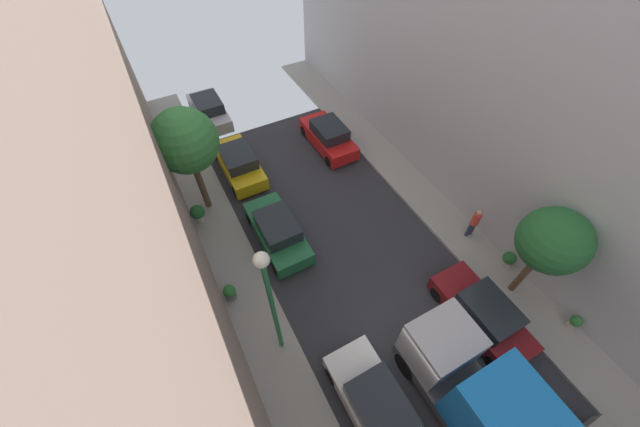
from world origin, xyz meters
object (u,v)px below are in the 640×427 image
(street_tree_1, at_px, (553,241))
(potted_plant_2, at_px, (230,292))
(delivery_truck, at_px, (499,422))
(street_tree_0, at_px, (185,142))
(potted_plant_3, at_px, (198,213))
(parked_car_right_4, at_px, (328,136))
(potted_plant_1, at_px, (508,259))
(parked_car_left_4, at_px, (239,163))
(lamp_post, at_px, (270,296))
(parked_car_left_5, at_px, (209,110))
(potted_plant_4, at_px, (575,322))
(parked_car_right_3, at_px, (483,314))
(pedestrian, at_px, (474,222))
(parked_car_left_2, at_px, (377,406))
(parked_car_left_3, at_px, (278,231))

(street_tree_1, distance_m, potted_plant_2, 12.21)
(delivery_truck, height_order, street_tree_1, street_tree_1)
(street_tree_0, bearing_deg, potted_plant_3, -129.68)
(parked_car_right_4, distance_m, street_tree_1, 12.51)
(potted_plant_1, bearing_deg, parked_car_left_4, 126.54)
(lamp_post, bearing_deg, parked_car_left_5, 82.94)
(potted_plant_4, bearing_deg, potted_plant_3, 133.12)
(parked_car_right_3, xyz_separation_m, pedestrian, (2.65, 3.39, 0.35))
(parked_car_left_2, relative_size, parked_car_left_3, 1.00)
(parked_car_left_3, distance_m, potted_plant_2, 3.45)
(parked_car_right_4, xyz_separation_m, street_tree_0, (-7.70, -1.34, 3.50))
(parked_car_left_5, distance_m, potted_plant_3, 8.43)
(parked_car_left_2, xyz_separation_m, street_tree_1, (7.66, 1.10, 2.92))
(parked_car_right_3, height_order, potted_plant_4, parked_car_right_3)
(parked_car_right_4, xyz_separation_m, potted_plant_3, (-8.33, -2.11, -0.03))
(delivery_truck, bearing_deg, pedestrian, 49.53)
(parked_car_right_4, bearing_deg, potted_plant_3, -165.82)
(parked_car_right_3, xyz_separation_m, street_tree_1, (2.26, 0.38, 2.92))
(parked_car_left_2, xyz_separation_m, potted_plant_4, (8.41, -1.18, -0.19))
(street_tree_0, xyz_separation_m, potted_plant_1, (10.62, -9.63, -3.65))
(potted_plant_2, distance_m, potted_plant_3, 4.63)
(street_tree_0, relative_size, street_tree_1, 1.17)
(parked_car_left_3, bearing_deg, parked_car_right_3, -53.88)
(parked_car_right_4, xyz_separation_m, potted_plant_1, (2.93, -10.97, -0.15))
(parked_car_right_3, relative_size, delivery_truck, 0.64)
(potted_plant_2, height_order, potted_plant_3, potted_plant_3)
(delivery_truck, distance_m, lamp_post, 7.70)
(parked_car_left_2, xyz_separation_m, parked_car_left_4, (0.00, 13.32, 0.00))
(parked_car_left_4, height_order, street_tree_0, street_tree_0)
(parked_car_left_4, bearing_deg, potted_plant_4, -59.86)
(pedestrian, bearing_deg, potted_plant_2, 168.63)
(pedestrian, bearing_deg, potted_plant_4, -86.02)
(parked_car_right_3, height_order, parked_car_right_4, same)
(potted_plant_1, relative_size, lamp_post, 0.13)
(pedestrian, height_order, street_tree_0, street_tree_0)
(street_tree_0, distance_m, street_tree_1, 14.56)
(parked_car_left_3, xyz_separation_m, potted_plant_2, (-2.94, -1.80, -0.18))
(parked_car_left_2, distance_m, lamp_post, 5.31)
(pedestrian, bearing_deg, street_tree_1, -97.38)
(parked_car_left_5, bearing_deg, parked_car_right_4, -47.05)
(street_tree_1, distance_m, lamp_post, 9.88)
(lamp_post, bearing_deg, parked_car_right_3, -20.99)
(parked_car_left_2, xyz_separation_m, parked_car_right_3, (5.40, 0.72, 0.00))
(delivery_truck, distance_m, potted_plant_1, 7.15)
(delivery_truck, height_order, potted_plant_2, delivery_truck)
(potted_plant_3, height_order, lamp_post, lamp_post)
(parked_car_left_5, relative_size, pedestrian, 2.44)
(potted_plant_1, bearing_deg, parked_car_left_2, -165.95)
(pedestrian, height_order, potted_plant_3, pedestrian)
(parked_car_left_3, height_order, potted_plant_1, parked_car_left_3)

